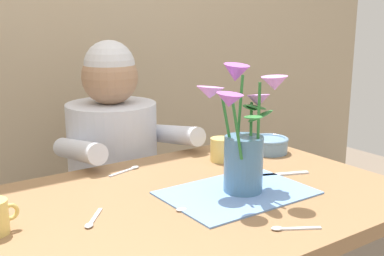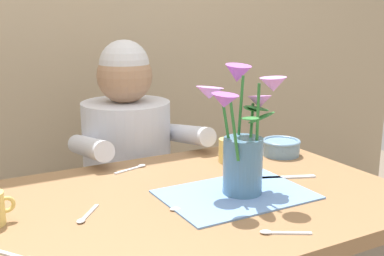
{
  "view_description": "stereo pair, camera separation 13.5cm",
  "coord_description": "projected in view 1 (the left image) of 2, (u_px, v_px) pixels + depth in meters",
  "views": [
    {
      "loc": [
        -0.71,
        -1.03,
        1.23
      ],
      "look_at": [
        0.04,
        0.05,
        0.92
      ],
      "focal_mm": 45.49,
      "sensor_mm": 36.0,
      "label": 1
    },
    {
      "loc": [
        -0.59,
        -1.1,
        1.23
      ],
      "look_at": [
        0.04,
        0.05,
        0.92
      ],
      "focal_mm": 45.49,
      "sensor_mm": 36.0,
      "label": 2
    }
  ],
  "objects": [
    {
      "name": "striped_placemat",
      "position": [
        237.0,
        193.0,
        1.35
      ],
      "size": [
        0.4,
        0.28,
        0.0
      ],
      "primitive_type": "cube",
      "color": "#6B93D1",
      "rests_on": "dining_table"
    },
    {
      "name": "spoon_4",
      "position": [
        92.0,
        221.0,
        1.17
      ],
      "size": [
        0.09,
        0.1,
        0.01
      ],
      "color": "silver",
      "rests_on": "dining_table"
    },
    {
      "name": "spoon_1",
      "position": [
        191.0,
        209.0,
        1.24
      ],
      "size": [
        0.12,
        0.05,
        0.01
      ],
      "color": "silver",
      "rests_on": "dining_table"
    },
    {
      "name": "spoon_2",
      "position": [
        288.0,
        228.0,
        1.13
      ],
      "size": [
        0.11,
        0.07,
        0.01
      ],
      "color": "silver",
      "rests_on": "dining_table"
    },
    {
      "name": "tea_cup",
      "position": [
        221.0,
        149.0,
        1.64
      ],
      "size": [
        0.09,
        0.07,
        0.08
      ],
      "color": "#E5C666",
      "rests_on": "dining_table"
    },
    {
      "name": "dining_table",
      "position": [
        189.0,
        230.0,
        1.35
      ],
      "size": [
        1.2,
        0.8,
        0.74
      ],
      "color": "olive",
      "rests_on": "ground_plane"
    },
    {
      "name": "flower_vase",
      "position": [
        243.0,
        138.0,
        1.33
      ],
      "size": [
        0.25,
        0.23,
        0.36
      ],
      "color": "teal",
      "rests_on": "dining_table"
    },
    {
      "name": "wood_panel_backdrop",
      "position": [
        48.0,
        8.0,
        2.05
      ],
      "size": [
        4.0,
        0.1,
        2.5
      ],
      "primitive_type": "cube",
      "color": "tan",
      "rests_on": "ground_plane"
    },
    {
      "name": "spoon_3",
      "position": [
        128.0,
        170.0,
        1.55
      ],
      "size": [
        0.12,
        0.05,
        0.01
      ],
      "color": "silver",
      "rests_on": "dining_table"
    },
    {
      "name": "dinner_knife",
      "position": [
        280.0,
        174.0,
        1.51
      ],
      "size": [
        0.18,
        0.09,
        0.0
      ],
      "primitive_type": "cube",
      "rotation": [
        0.0,
        0.0,
        -0.38
      ],
      "color": "silver",
      "rests_on": "dining_table"
    },
    {
      "name": "ceramic_bowl",
      "position": [
        269.0,
        144.0,
        1.74
      ],
      "size": [
        0.14,
        0.14,
        0.06
      ],
      "color": "#6689A8",
      "rests_on": "dining_table"
    },
    {
      "name": "seated_person",
      "position": [
        115.0,
        188.0,
        1.9
      ],
      "size": [
        0.45,
        0.47,
        1.14
      ],
      "rotation": [
        0.0,
        0.0,
        0.03
      ],
      "color": "#4C4C56",
      "rests_on": "ground_plane"
    }
  ]
}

